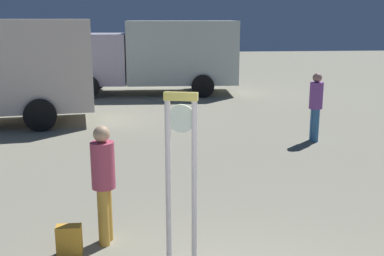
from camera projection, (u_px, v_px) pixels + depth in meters
The scene contains 5 objects.
standing_clock at pixel (181, 165), 5.70m from camera, with size 0.41×0.19×2.23m.
person_near_clock at pixel (104, 179), 6.37m from camera, with size 0.32×0.32×1.68m.
backpack at pixel (69, 240), 6.19m from camera, with size 0.32×0.21×0.42m.
person_distant at pixel (316, 103), 11.80m from camera, with size 0.33×0.33×1.75m.
box_truck_near at pixel (164, 54), 19.30m from camera, with size 6.48×2.84×2.97m.
Camera 1 is at (-1.02, -3.71, 3.08)m, focal length 43.77 mm.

